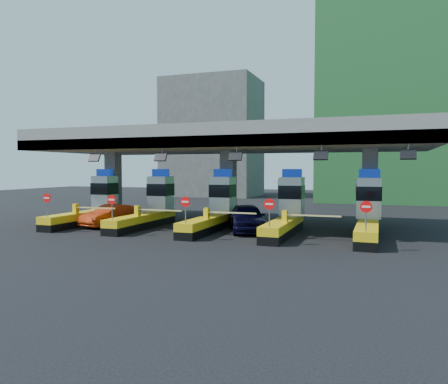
% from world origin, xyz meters
% --- Properties ---
extents(ground, '(120.00, 120.00, 0.00)m').
position_xyz_m(ground, '(0.00, 0.00, 0.00)').
color(ground, black).
rests_on(ground, ground).
extents(toll_canopy, '(28.00, 12.09, 7.00)m').
position_xyz_m(toll_canopy, '(0.00, 2.87, 6.13)').
color(toll_canopy, slate).
rests_on(toll_canopy, ground).
extents(toll_lane_far_left, '(4.43, 8.00, 4.16)m').
position_xyz_m(toll_lane_far_left, '(-10.00, 0.28, 1.40)').
color(toll_lane_far_left, black).
rests_on(toll_lane_far_left, ground).
extents(toll_lane_left, '(4.43, 8.00, 4.16)m').
position_xyz_m(toll_lane_left, '(-5.00, 0.28, 1.40)').
color(toll_lane_left, black).
rests_on(toll_lane_left, ground).
extents(toll_lane_center, '(4.43, 8.00, 4.16)m').
position_xyz_m(toll_lane_center, '(0.00, 0.28, 1.40)').
color(toll_lane_center, black).
rests_on(toll_lane_center, ground).
extents(toll_lane_right, '(4.43, 8.00, 4.16)m').
position_xyz_m(toll_lane_right, '(5.00, 0.28, 1.40)').
color(toll_lane_right, black).
rests_on(toll_lane_right, ground).
extents(toll_lane_far_right, '(4.43, 8.00, 4.16)m').
position_xyz_m(toll_lane_far_right, '(10.00, 0.28, 1.40)').
color(toll_lane_far_right, black).
rests_on(toll_lane_far_right, ground).
extents(bg_building_scaffold, '(18.00, 12.00, 28.00)m').
position_xyz_m(bg_building_scaffold, '(12.00, 32.00, 14.00)').
color(bg_building_scaffold, '#1E5926').
rests_on(bg_building_scaffold, ground).
extents(bg_building_concrete, '(14.00, 10.00, 18.00)m').
position_xyz_m(bg_building_concrete, '(-14.00, 36.00, 9.00)').
color(bg_building_concrete, '#4C4C49').
rests_on(bg_building_concrete, ground).
extents(van, '(4.14, 5.87, 1.85)m').
position_xyz_m(van, '(2.37, -0.05, 0.93)').
color(van, black).
rests_on(van, ground).
extents(red_car, '(2.57, 4.99, 1.57)m').
position_xyz_m(red_car, '(-7.74, -0.73, 0.78)').
color(red_car, '#AB2E0D').
rests_on(red_car, ground).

